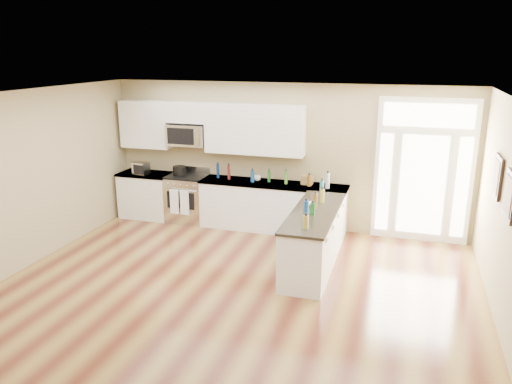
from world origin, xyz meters
TOP-DOWN VIEW (x-y plane):
  - ground at (0.00, 0.00)m, footprint 8.00×8.00m
  - room_shell at (0.00, 0.00)m, footprint 8.00×8.00m
  - back_cabinet_left at (-2.87, 3.69)m, footprint 1.10×0.66m
  - back_cabinet_right at (-0.16, 3.69)m, footprint 2.85×0.66m
  - peninsula_cabinet at (0.93, 2.24)m, footprint 0.69×2.32m
  - upper_cabinet_left at (-2.88, 3.83)m, footprint 1.04×0.33m
  - upper_cabinet_right at (-0.57, 3.83)m, footprint 1.94×0.33m
  - upper_cabinet_short at (-1.95, 3.83)m, footprint 0.82×0.33m
  - microwave at (-1.95, 3.80)m, footprint 0.78×0.41m
  - entry_door at (2.55, 3.95)m, footprint 1.70×0.10m
  - wall_art_near at (3.47, 2.20)m, footprint 0.05×0.58m
  - wall_art_far at (3.47, 1.20)m, footprint 0.05×0.58m
  - kitchen_range at (-1.95, 3.69)m, footprint 0.78×0.69m
  - stockpot at (-2.11, 3.70)m, footprint 0.32×0.32m
  - toaster_oven at (-2.90, 3.56)m, footprint 0.33×0.28m
  - cardboard_box at (0.48, 3.79)m, footprint 0.22×0.16m
  - bowl_left at (-2.93, 3.80)m, footprint 0.20×0.20m
  - bowl_peninsula at (0.82, 2.47)m, footprint 0.18×0.18m
  - cup_counter at (-0.49, 3.77)m, footprint 0.16×0.16m
  - counter_bottles at (0.42, 2.92)m, footprint 2.33×2.42m

SIDE VIEW (x-z plane):
  - ground at x=0.00m, z-range 0.00..0.00m
  - peninsula_cabinet at x=0.93m, z-range -0.04..0.90m
  - back_cabinet_right at x=-0.16m, z-range -0.03..0.91m
  - back_cabinet_left at x=-2.87m, z-range -0.03..0.91m
  - kitchen_range at x=-1.95m, z-range -0.06..1.02m
  - bowl_left at x=-2.93m, z-range 0.94..0.99m
  - bowl_peninsula at x=0.82m, z-range 0.94..1.00m
  - cup_counter at x=-0.49m, z-range 0.94..1.04m
  - cardboard_box at x=0.48m, z-range 0.94..1.11m
  - stockpot at x=-2.11m, z-range 0.95..1.15m
  - toaster_oven at x=-2.90m, z-range 0.94..1.19m
  - counter_bottles at x=0.42m, z-range 0.91..1.23m
  - entry_door at x=2.55m, z-range 0.00..2.60m
  - wall_art_near at x=3.47m, z-range 1.41..1.99m
  - wall_art_far at x=3.47m, z-range 1.41..1.99m
  - room_shell at x=0.00m, z-range -2.29..5.71m
  - microwave at x=-1.95m, z-range 1.55..1.97m
  - upper_cabinet_left at x=-2.88m, z-range 1.45..2.40m
  - upper_cabinet_right at x=-0.57m, z-range 1.45..2.40m
  - upper_cabinet_short at x=-1.95m, z-range 2.00..2.40m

